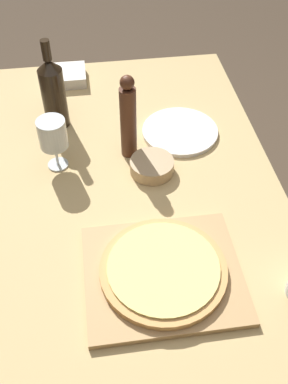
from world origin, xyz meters
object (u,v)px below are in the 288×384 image
wine_bottle (53,92)px  small_bowl (152,166)px  pizza (163,269)px  wine_glass (53,135)px  pepper_mill (128,119)px

wine_bottle → small_bowl: (0.28, -0.28, -0.10)m
wine_bottle → small_bowl: 0.41m
pizza → wine_glass: (-0.25, 0.44, 0.09)m
wine_glass → pizza: bearing=-60.3°
pizza → wine_bottle: (-0.25, 0.65, 0.10)m
pepper_mill → wine_glass: pepper_mill is taller
pizza → small_bowl: (0.03, 0.37, -0.01)m
wine_bottle → pizza: bearing=-69.0°
pizza → pepper_mill: 0.48m
pizza → wine_glass: wine_glass is taller
pizza → pepper_mill: pepper_mill is taller
pepper_mill → small_bowl: size_ratio=2.10×
wine_bottle → small_bowl: wine_bottle is taller
pepper_mill → small_bowl: (0.06, -0.09, -0.11)m
pepper_mill → small_bowl: 0.16m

